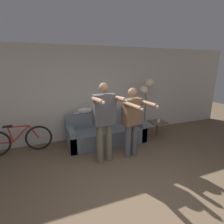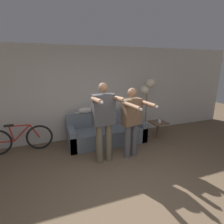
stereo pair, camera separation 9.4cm
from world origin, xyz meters
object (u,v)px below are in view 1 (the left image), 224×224
Objects in this scene: person_right at (132,118)px; side_table at (157,126)px; couch at (106,133)px; person_left at (105,118)px; cup at (159,121)px; cat at (85,110)px; bicycle at (18,140)px; floor_lamp at (146,90)px.

side_table is (1.26, 0.77, -0.60)m from person_right.
couch is 4.48× the size of side_table.
person_left is 0.66m from person_right.
person_left is 2.11m from cup.
person_right is at bearing -2.58° from person_left.
person_right is at bearing -73.83° from couch.
cat is 2.15m from cup.
bicycle reaches higher than cup.
cup is (0.22, -0.40, -0.86)m from floor_lamp.
couch is 1.73m from floor_lamp.
floor_lamp is (1.70, 1.11, 0.35)m from person_left.
person_left reaches higher than side_table.
person_right reaches higher than bicycle.
couch is 1.58m from cup.
person_right is 1.60m from side_table.
person_left is at bearing -84.39° from cat.
floor_lamp is 1.09× the size of bicycle.
person_right is at bearing -133.22° from floor_lamp.
person_left is at bearing -111.30° from couch.
couch is 0.85m from cat.
person_right reaches higher than couch.
cup reaches higher than side_table.
couch is 4.02× the size of cat.
couch reaches higher than side_table.
floor_lamp is at bearing 34.94° from person_right.
floor_lamp is (1.32, 0.14, 1.10)m from couch.
side_table is (1.54, -0.20, 0.07)m from couch.
couch is 24.12× the size of cup.
couch is at bearing 66.28° from person_left.
bicycle reaches higher than side_table.
cup is (1.92, 0.71, -0.51)m from person_left.
person_right is at bearing -150.62° from cup.
couch is 1.56m from side_table.
couch is at bearing -30.26° from cat.
person_left is 2.06m from floor_lamp.
cat reaches higher than bicycle.
cup is 3.77m from bicycle.
cup is (-0.00, -0.06, 0.17)m from side_table.
side_table is 0.18m from cup.
cat is 1.89m from floor_lamp.
bicycle is at bearing 175.10° from couch.
floor_lamp reaches higher than person_right.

